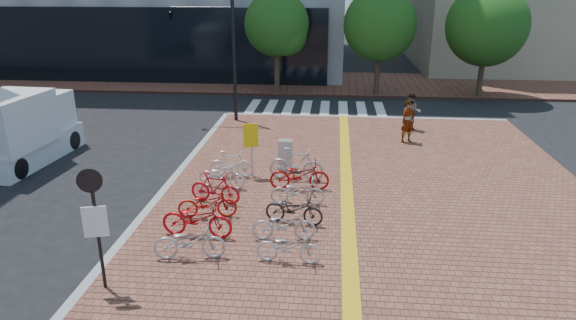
# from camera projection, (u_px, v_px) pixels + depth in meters

# --- Properties ---
(ground) EXTENTS (120.00, 120.00, 0.00)m
(ground) POSITION_uv_depth(u_px,v_px,m) (279.00, 223.00, 14.86)
(ground) COLOR black
(ground) RESTS_ON ground
(kerb_north) EXTENTS (14.00, 0.25, 0.15)m
(kerb_north) POSITION_uv_depth(u_px,v_px,m) (363.00, 118.00, 25.85)
(kerb_north) COLOR gray
(kerb_north) RESTS_ON ground
(far_sidewalk) EXTENTS (70.00, 8.00, 0.15)m
(far_sidewalk) POSITION_uv_depth(u_px,v_px,m) (312.00, 83.00, 34.56)
(far_sidewalk) COLOR brown
(far_sidewalk) RESTS_ON ground
(crosswalk) EXTENTS (7.50, 4.00, 0.01)m
(crosswalk) POSITION_uv_depth(u_px,v_px,m) (316.00, 109.00, 27.96)
(crosswalk) COLOR silver
(crosswalk) RESTS_ON ground
(street_trees) EXTENTS (16.20, 4.60, 6.35)m
(street_trees) POSITION_uv_depth(u_px,v_px,m) (398.00, 27.00, 29.45)
(street_trees) COLOR #38281E
(street_trees) RESTS_ON far_sidewalk
(bike_0) EXTENTS (1.85, 0.87, 0.94)m
(bike_0) POSITION_uv_depth(u_px,v_px,m) (189.00, 241.00, 12.55)
(bike_0) COLOR #B5B4B9
(bike_0) RESTS_ON sidewalk
(bike_1) EXTENTS (1.99, 0.82, 1.02)m
(bike_1) POSITION_uv_depth(u_px,v_px,m) (197.00, 219.00, 13.64)
(bike_1) COLOR red
(bike_1) RESTS_ON sidewalk
(bike_2) EXTENTS (1.76, 0.85, 0.89)m
(bike_2) POSITION_uv_depth(u_px,v_px,m) (207.00, 203.00, 14.74)
(bike_2) COLOR #BA120D
(bike_2) RESTS_ON sidewalk
(bike_3) EXTENTS (1.68, 0.78, 0.98)m
(bike_3) POSITION_uv_depth(u_px,v_px,m) (215.00, 188.00, 15.71)
(bike_3) COLOR red
(bike_3) RESTS_ON sidewalk
(bike_4) EXTENTS (1.69, 0.83, 0.85)m
(bike_4) POSITION_uv_depth(u_px,v_px,m) (222.00, 175.00, 16.89)
(bike_4) COLOR silver
(bike_4) RESTS_ON sidewalk
(bike_5) EXTENTS (1.60, 0.50, 0.95)m
(bike_5) POSITION_uv_depth(u_px,v_px,m) (231.00, 164.00, 17.79)
(bike_5) COLOR white
(bike_5) RESTS_ON sidewalk
(bike_6) EXTENTS (1.62, 0.61, 0.84)m
(bike_6) POSITION_uv_depth(u_px,v_px,m) (289.00, 247.00, 12.39)
(bike_6) COLOR silver
(bike_6) RESTS_ON sidewalk
(bike_7) EXTENTS (1.73, 0.74, 0.88)m
(bike_7) POSITION_uv_depth(u_px,v_px,m) (284.00, 224.00, 13.48)
(bike_7) COLOR #B0B0B5
(bike_7) RESTS_ON sidewalk
(bike_8) EXTENTS (1.75, 0.88, 0.88)m
(bike_8) POSITION_uv_depth(u_px,v_px,m) (294.00, 209.00, 14.39)
(bike_8) COLOR black
(bike_8) RESTS_ON sidewalk
(bike_9) EXTENTS (1.68, 0.65, 0.87)m
(bike_9) POSITION_uv_depth(u_px,v_px,m) (297.00, 191.00, 15.60)
(bike_9) COLOR #AFAFB3
(bike_9) RESTS_ON sidewalk
(bike_10) EXTENTS (1.97, 0.77, 1.02)m
(bike_10) POSITION_uv_depth(u_px,v_px,m) (300.00, 175.00, 16.69)
(bike_10) COLOR #A20D0B
(bike_10) RESTS_ON sidewalk
(bike_11) EXTENTS (1.95, 0.75, 1.14)m
(bike_11) POSITION_uv_depth(u_px,v_px,m) (296.00, 164.00, 17.49)
(bike_11) COLOR #B8B8BD
(bike_11) RESTS_ON sidewalk
(pedestrian_a) EXTENTS (0.78, 0.70, 1.80)m
(pedestrian_a) POSITION_uv_depth(u_px,v_px,m) (408.00, 121.00, 21.49)
(pedestrian_a) COLOR gray
(pedestrian_a) RESTS_ON sidewalk
(pedestrian_b) EXTENTS (0.91, 0.76, 1.67)m
(pedestrian_b) POSITION_uv_depth(u_px,v_px,m) (411.00, 112.00, 23.26)
(pedestrian_b) COLOR #474E5A
(pedestrian_b) RESTS_ON sidewalk
(utility_box) EXTENTS (0.53, 0.41, 1.10)m
(utility_box) POSITION_uv_depth(u_px,v_px,m) (286.00, 155.00, 18.48)
(utility_box) COLOR silver
(utility_box) RESTS_ON sidewalk
(yellow_sign) EXTENTS (0.51, 0.20, 1.91)m
(yellow_sign) POSITION_uv_depth(u_px,v_px,m) (251.00, 140.00, 17.55)
(yellow_sign) COLOR #B7B7BC
(yellow_sign) RESTS_ON sidewalk
(notice_sign) EXTENTS (0.52, 0.19, 2.86)m
(notice_sign) POSITION_uv_depth(u_px,v_px,m) (95.00, 215.00, 10.89)
(notice_sign) COLOR black
(notice_sign) RESTS_ON sidewalk
(traffic_light_pole) EXTENTS (3.13, 1.21, 5.83)m
(traffic_light_pole) POSITION_uv_depth(u_px,v_px,m) (205.00, 36.00, 23.96)
(traffic_light_pole) COLOR black
(traffic_light_pole) RESTS_ON sidewalk
(box_truck) EXTENTS (2.43, 4.97, 2.79)m
(box_truck) POSITION_uv_depth(u_px,v_px,m) (21.00, 129.00, 19.41)
(box_truck) COLOR silver
(box_truck) RESTS_ON ground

